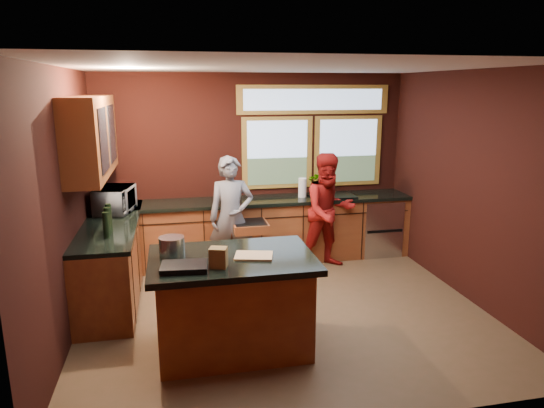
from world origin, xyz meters
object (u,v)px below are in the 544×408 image
object	(u,v)px
person_grey	(231,217)
person_red	(329,211)
stock_pot	(172,246)
island	(233,302)
cutting_board	(254,256)

from	to	relation	value
person_grey	person_red	xyz separation A→B (m)	(1.37, 0.06, -0.00)
stock_pot	island	bearing A→B (deg)	-15.26
stock_pot	person_grey	bearing A→B (deg)	65.87
stock_pot	cutting_board	bearing A→B (deg)	-14.93
island	stock_pot	bearing A→B (deg)	164.74
person_red	cutting_board	size ratio (longest dim) A/B	4.65
person_red	stock_pot	world-z (taller)	person_red
person_red	cutting_board	world-z (taller)	person_red
person_grey	person_red	distance (m)	1.37
person_grey	cutting_board	bearing A→B (deg)	-89.33
island	stock_pot	size ratio (longest dim) A/B	6.46
person_grey	person_red	bearing A→B (deg)	3.77
cutting_board	person_grey	bearing A→B (deg)	89.29
island	cutting_board	xyz separation A→B (m)	(0.20, -0.05, 0.48)
island	person_grey	bearing A→B (deg)	83.20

